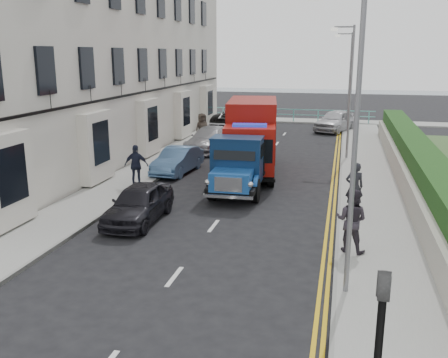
# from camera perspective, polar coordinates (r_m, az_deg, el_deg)

# --- Properties ---
(ground) EXTENTS (120.00, 120.00, 0.00)m
(ground) POSITION_cam_1_polar(r_m,az_deg,el_deg) (14.93, -3.17, -7.90)
(ground) COLOR black
(ground) RESTS_ON ground
(pavement_west) EXTENTS (2.40, 38.00, 0.12)m
(pavement_west) POSITION_cam_1_polar(r_m,az_deg,el_deg) (24.71, -8.79, 1.06)
(pavement_west) COLOR gray
(pavement_west) RESTS_ON ground
(pavement_east) EXTENTS (2.60, 38.00, 0.12)m
(pavement_east) POSITION_cam_1_polar(r_m,az_deg,el_deg) (22.96, 16.28, -0.36)
(pavement_east) COLOR gray
(pavement_east) RESTS_ON ground
(promenade) EXTENTS (30.00, 2.50, 0.12)m
(promenade) POSITION_cam_1_polar(r_m,az_deg,el_deg) (42.79, 8.04, 6.64)
(promenade) COLOR gray
(promenade) RESTS_ON ground
(sea_plane) EXTENTS (120.00, 120.00, 0.00)m
(sea_plane) POSITION_cam_1_polar(r_m,az_deg,el_deg) (73.56, 10.46, 9.63)
(sea_plane) COLOR slate
(sea_plane) RESTS_ON ground
(terrace_west) EXTENTS (6.31, 30.20, 14.25)m
(terrace_west) POSITION_cam_1_polar(r_m,az_deg,el_deg) (29.54, -14.32, 16.82)
(terrace_west) COLOR beige
(terrace_west) RESTS_ON ground
(garden_east) EXTENTS (1.45, 28.00, 1.75)m
(garden_east) POSITION_cam_1_polar(r_m,az_deg,el_deg) (22.96, 21.18, 1.40)
(garden_east) COLOR #B2AD9E
(garden_east) RESTS_ON ground
(seafront_railing) EXTENTS (13.00, 0.08, 1.11)m
(seafront_railing) POSITION_cam_1_polar(r_m,az_deg,el_deg) (41.94, 7.95, 7.20)
(seafront_railing) COLOR #59B2A5
(seafront_railing) RESTS_ON ground
(lamp_near) EXTENTS (1.23, 0.18, 7.00)m
(lamp_near) POSITION_cam_1_polar(r_m,az_deg,el_deg) (11.36, 14.23, 5.58)
(lamp_near) COLOR slate
(lamp_near) RESTS_ON ground
(lamp_mid) EXTENTS (1.23, 0.18, 7.00)m
(lamp_mid) POSITION_cam_1_polar(r_m,az_deg,el_deg) (27.29, 14.04, 10.41)
(lamp_mid) COLOR slate
(lamp_mid) RESTS_ON ground
(lamp_far) EXTENTS (1.23, 0.18, 7.00)m
(lamp_far) POSITION_cam_1_polar(r_m,az_deg,el_deg) (37.27, 14.00, 11.33)
(lamp_far) COLOR slate
(lamp_far) RESTS_ON ground
(traffic_signal) EXTENTS (0.16, 0.20, 3.10)m
(traffic_signal) POSITION_cam_1_polar(r_m,az_deg,el_deg) (6.77, 17.23, -18.06)
(traffic_signal) COLOR black
(traffic_signal) RESTS_ON ground
(bedford_lorry) EXTENTS (2.15, 5.10, 2.37)m
(bedford_lorry) POSITION_cam_1_polar(r_m,az_deg,el_deg) (19.99, 1.58, 1.15)
(bedford_lorry) COLOR black
(bedford_lorry) RESTS_ON ground
(red_lorry) EXTENTS (3.11, 6.78, 3.42)m
(red_lorry) POSITION_cam_1_polar(r_m,az_deg,el_deg) (23.84, 3.20, 5.05)
(red_lorry) COLOR black
(red_lorry) RESTS_ON ground
(parked_car_front) EXTENTS (1.54, 3.79, 1.29)m
(parked_car_front) POSITION_cam_1_polar(r_m,az_deg,el_deg) (17.24, -9.72, -2.76)
(parked_car_front) COLOR black
(parked_car_front) RESTS_ON ground
(parked_car_mid) EXTENTS (1.63, 3.84, 1.23)m
(parked_car_mid) POSITION_cam_1_polar(r_m,az_deg,el_deg) (24.01, -5.32, 2.14)
(parked_car_mid) COLOR #4D75A6
(parked_car_mid) RESTS_ON ground
(parked_car_rear) EXTENTS (2.34, 4.85, 1.36)m
(parked_car_rear) POSITION_cam_1_polar(r_m,az_deg,el_deg) (29.49, -1.68, 4.59)
(parked_car_rear) COLOR #A6A6AA
(parked_car_rear) RESTS_ON ground
(seafront_car_left) EXTENTS (4.03, 6.35, 1.63)m
(seafront_car_left) POSITION_cam_1_polar(r_m,az_deg,el_deg) (38.09, 2.01, 6.99)
(seafront_car_left) COLOR black
(seafront_car_left) RESTS_ON ground
(seafront_car_right) EXTENTS (3.50, 4.98, 1.58)m
(seafront_car_right) POSITION_cam_1_polar(r_m,az_deg,el_deg) (37.73, 12.67, 6.54)
(seafront_car_right) COLOR silver
(seafront_car_right) RESTS_ON ground
(pedestrian_east_near) EXTENTS (0.75, 0.59, 1.79)m
(pedestrian_east_near) POSITION_cam_1_polar(r_m,az_deg,el_deg) (18.20, 14.67, -0.90)
(pedestrian_east_near) COLOR black
(pedestrian_east_near) RESTS_ON pavement_east
(pedestrian_east_far) EXTENTS (1.07, 0.94, 1.85)m
(pedestrian_east_far) POSITION_cam_1_polar(r_m,az_deg,el_deg) (14.53, 14.35, -4.59)
(pedestrian_east_far) COLOR #2E2831
(pedestrian_east_far) RESTS_ON pavement_east
(pedestrian_west_near) EXTENTS (1.07, 0.58, 1.74)m
(pedestrian_west_near) POSITION_cam_1_polar(r_m,az_deg,el_deg) (21.43, -9.98, 1.55)
(pedestrian_west_near) COLOR #1C2133
(pedestrian_west_near) RESTS_ON pavement_west
(pedestrian_west_far) EXTENTS (1.10, 1.09, 1.92)m
(pedestrian_west_far) POSITION_cam_1_polar(r_m,az_deg,el_deg) (30.84, -2.52, 5.76)
(pedestrian_west_far) COLOR #393129
(pedestrian_west_far) RESTS_ON pavement_west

